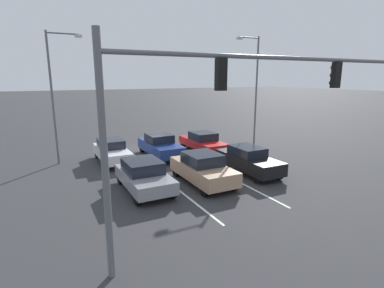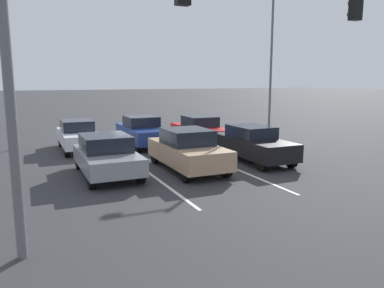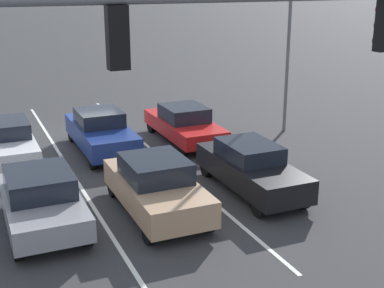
{
  "view_description": "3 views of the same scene",
  "coord_description": "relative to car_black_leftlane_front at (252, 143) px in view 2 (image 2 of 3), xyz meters",
  "views": [
    {
      "loc": [
        7.61,
        21.69,
        5.58
      ],
      "look_at": [
        -0.11,
        6.65,
        1.79
      ],
      "focal_mm": 28.0,
      "sensor_mm": 36.0,
      "label": 1
    },
    {
      "loc": [
        5.96,
        21.81,
        3.57
      ],
      "look_at": [
        -0.15,
        8.19,
        1.0
      ],
      "focal_mm": 35.0,
      "sensor_mm": 36.0,
      "label": 2
    },
    {
      "loc": [
        4.85,
        21.73,
        6.52
      ],
      "look_at": [
        -0.91,
        8.56,
        2.01
      ],
      "focal_mm": 50.0,
      "sensor_mm": 36.0,
      "label": 3
    }
  ],
  "objects": [
    {
      "name": "car_gray_rightlane_front",
      "position": [
        6.44,
        -0.06,
        0.0
      ],
      "size": [
        1.94,
        4.23,
        1.53
      ],
      "color": "gray",
      "rests_on": "ground_plane"
    },
    {
      "name": "car_navy_midlane_second",
      "position": [
        3.32,
        -5.84,
        0.01
      ],
      "size": [
        1.85,
        4.75,
        1.61
      ],
      "color": "navy",
      "rests_on": "ground_plane"
    },
    {
      "name": "street_lamp_right_shoulder",
      "position": [
        9.72,
        -7.14,
        4.03
      ],
      "size": [
        2.12,
        0.24,
        8.34
      ],
      "color": "slate",
      "rests_on": "ground_plane"
    },
    {
      "name": "lane_stripe_center_divider",
      "position": [
        4.89,
        -4.53,
        -0.78
      ],
      "size": [
        0.12,
        18.91,
        0.01
      ],
      "primitive_type": "cube",
      "color": "silver",
      "rests_on": "ground_plane"
    },
    {
      "name": "car_tan_midlane_front",
      "position": [
        3.29,
        0.35,
        0.03
      ],
      "size": [
        1.9,
        4.47,
        1.64
      ],
      "color": "tan",
      "rests_on": "ground_plane"
    },
    {
      "name": "car_black_leftlane_front",
      "position": [
        0.0,
        0.0,
        0.0
      ],
      "size": [
        1.71,
        4.65,
        1.56
      ],
      "color": "black",
      "rests_on": "ground_plane"
    },
    {
      "name": "car_red_leftlane_second",
      "position": [
        -0.16,
        -5.78,
        -0.04
      ],
      "size": [
        1.85,
        4.78,
        1.49
      ],
      "color": "red",
      "rests_on": "ground_plane"
    },
    {
      "name": "street_lamp_left_shoulder",
      "position": [
        -4.6,
        -5.47,
        4.17
      ],
      "size": [
        2.06,
        0.24,
        8.64
      ],
      "color": "slate",
      "rests_on": "ground_plane"
    },
    {
      "name": "lane_stripe_left_divider",
      "position": [
        1.47,
        -4.53,
        -0.78
      ],
      "size": [
        0.12,
        18.91,
        0.01
      ],
      "primitive_type": "cube",
      "color": "silver",
      "rests_on": "ground_plane"
    },
    {
      "name": "ground_plane",
      "position": [
        3.18,
        -7.99,
        -0.79
      ],
      "size": [
        240.0,
        240.0,
        0.0
      ],
      "primitive_type": "plane",
      "color": "#333335"
    },
    {
      "name": "car_white_rightlane_second",
      "position": [
        6.71,
        -5.93,
        -0.0
      ],
      "size": [
        1.72,
        4.35,
        1.52
      ],
      "color": "silver",
      "rests_on": "ground_plane"
    },
    {
      "name": "traffic_signal_gantry",
      "position": [
        5.75,
        5.91,
        4.15
      ],
      "size": [
        11.93,
        0.37,
        6.77
      ],
      "color": "slate",
      "rests_on": "ground_plane"
    }
  ]
}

